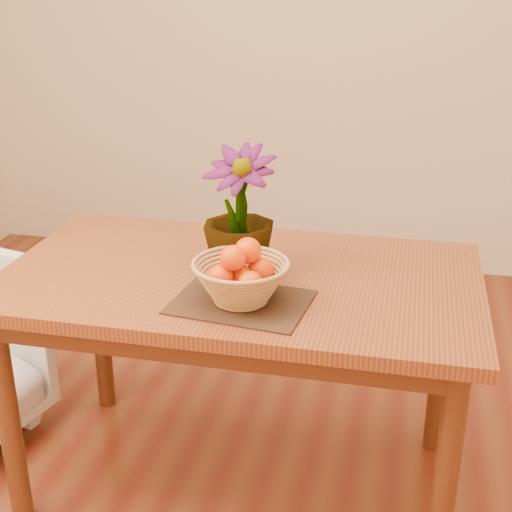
# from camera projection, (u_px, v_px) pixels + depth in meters

# --- Properties ---
(wall_back) EXTENTS (4.00, 0.02, 2.70)m
(wall_back) POSITION_uv_depth(u_px,v_px,m) (331.00, 16.00, 3.63)
(wall_back) COLOR beige
(wall_back) RESTS_ON floor
(table) EXTENTS (1.40, 0.80, 0.75)m
(table) POSITION_uv_depth(u_px,v_px,m) (240.00, 300.00, 2.13)
(table) COLOR brown
(table) RESTS_ON floor
(placemat) EXTENTS (0.38, 0.31, 0.01)m
(placemat) POSITION_uv_depth(u_px,v_px,m) (241.00, 302.00, 1.91)
(placemat) COLOR #362213
(placemat) RESTS_ON table
(wicker_basket) EXTENTS (0.26, 0.26, 0.11)m
(wicker_basket) POSITION_uv_depth(u_px,v_px,m) (241.00, 283.00, 1.89)
(wicker_basket) COLOR tan
(wicker_basket) RESTS_ON placemat
(orange_pile) EXTENTS (0.16, 0.16, 0.13)m
(orange_pile) POSITION_uv_depth(u_px,v_px,m) (241.00, 268.00, 1.87)
(orange_pile) COLOR #FA3104
(orange_pile) RESTS_ON wicker_basket
(potted_plant) EXTENTS (0.23, 0.23, 0.38)m
(potted_plant) POSITION_uv_depth(u_px,v_px,m) (239.00, 212.00, 2.03)
(potted_plant) COLOR #1F4614
(potted_plant) RESTS_ON table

